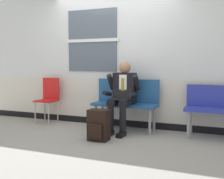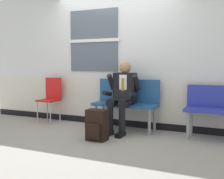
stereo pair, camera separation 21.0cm
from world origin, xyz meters
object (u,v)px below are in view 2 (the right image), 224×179
at_px(bench_empty, 220,107).
at_px(person_seated, 122,95).
at_px(bench_with_person, 126,100).
at_px(backpack, 97,125).
at_px(folding_chair, 51,96).

height_order(bench_empty, person_seated, person_seated).
xyz_separation_m(bench_with_person, bench_empty, (1.60, -0.01, -0.03)).
height_order(bench_empty, backpack, bench_empty).
xyz_separation_m(backpack, folding_chair, (-1.54, 0.88, 0.31)).
bearing_deg(bench_empty, bench_with_person, 179.72).
distance_m(bench_with_person, person_seated, 0.23).
bearing_deg(person_seated, backpack, -101.26).
height_order(bench_with_person, person_seated, person_seated).
relative_size(bench_with_person, bench_empty, 1.11).
bearing_deg(bench_with_person, bench_empty, -0.28).
height_order(bench_with_person, backpack, bench_with_person).
height_order(backpack, folding_chair, folding_chair).
height_order(bench_with_person, folding_chair, bench_with_person).
bearing_deg(backpack, bench_empty, 26.98).
distance_m(backpack, folding_chair, 1.80).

